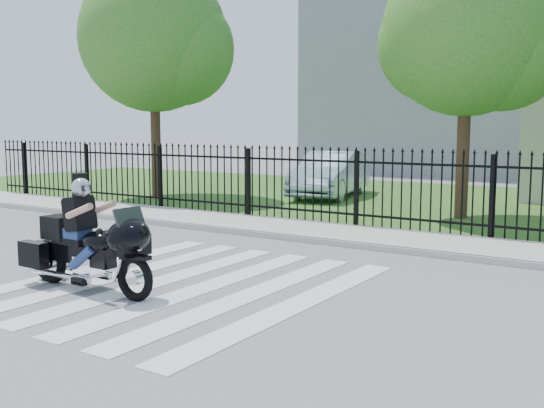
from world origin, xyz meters
The scene contains 12 objects.
ground centered at (0.00, 0.00, 0.00)m, with size 120.00×120.00×0.00m, color slate.
crosswalk centered at (0.00, 0.00, 0.01)m, with size 5.00×5.50×0.01m, color silver, non-canonical shape.
sidewalk centered at (0.00, 5.00, 0.06)m, with size 40.00×2.00×0.12m, color #ADAAA3.
curb centered at (0.00, 4.00, 0.06)m, with size 40.00×0.12×0.12m, color #ADAAA3.
grass_strip centered at (0.00, 12.00, 0.01)m, with size 40.00×12.00×0.02m, color #29521C.
iron_fence centered at (0.00, 6.00, 0.90)m, with size 26.00×0.04×1.80m.
tree_left centered at (-8.50, 8.50, 5.17)m, with size 4.80×4.80×7.58m.
tree_mid centered at (1.50, 9.00, 4.67)m, with size 4.20×4.20×6.78m.
building_tall centered at (-3.00, 26.00, 6.00)m, with size 15.00×10.00×12.00m, color gray.
motorcycle_rider centered at (-0.96, -0.97, 0.68)m, with size 2.52×0.77×1.66m.
parked_car centered at (-3.54, 11.44, 0.76)m, with size 1.58×4.52×1.49m, color silver.
litter_bin centered at (-7.63, 4.56, 0.60)m, with size 0.42×0.42×0.95m, color black.
Camera 1 is at (6.23, -7.06, 2.39)m, focal length 42.00 mm.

